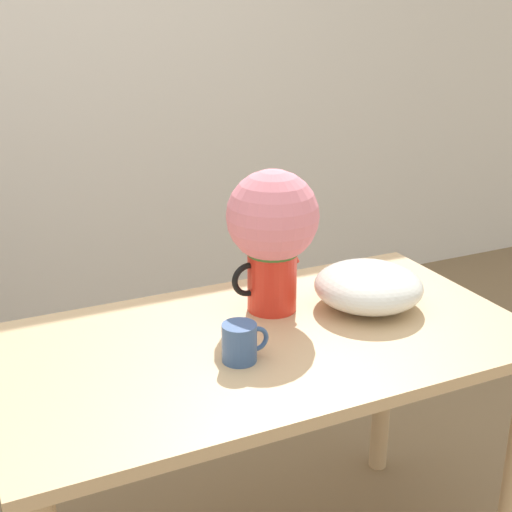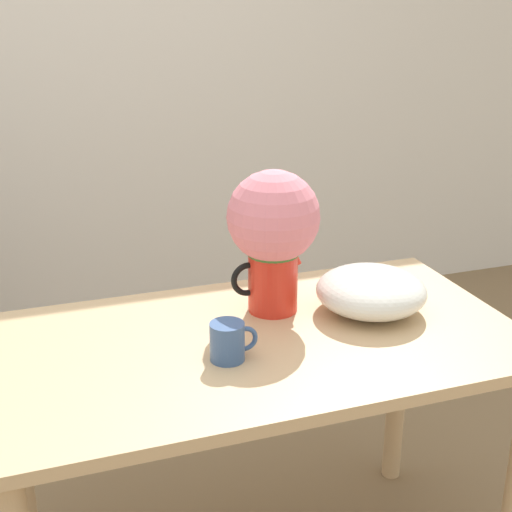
# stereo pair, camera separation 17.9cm
# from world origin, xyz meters

# --- Properties ---
(wall_back) EXTENTS (8.00, 0.05, 2.60)m
(wall_back) POSITION_xyz_m (0.00, 1.91, 1.30)
(wall_back) COLOR silver
(wall_back) RESTS_ON ground_plane
(table) EXTENTS (1.28, 0.70, 0.75)m
(table) POSITION_xyz_m (0.22, 0.11, 0.63)
(table) COLOR tan
(table) RESTS_ON ground_plane
(flower_vase) EXTENTS (0.23, 0.23, 0.37)m
(flower_vase) POSITION_xyz_m (0.31, 0.24, 0.97)
(flower_vase) COLOR red
(flower_vase) RESTS_ON table
(coffee_mug) EXTENTS (0.11, 0.08, 0.09)m
(coffee_mug) POSITION_xyz_m (0.13, 0.03, 0.80)
(coffee_mug) COLOR #385689
(coffee_mug) RESTS_ON table
(white_bowl) EXTENTS (0.28, 0.28, 0.11)m
(white_bowl) POSITION_xyz_m (0.55, 0.15, 0.81)
(white_bowl) COLOR silver
(white_bowl) RESTS_ON table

